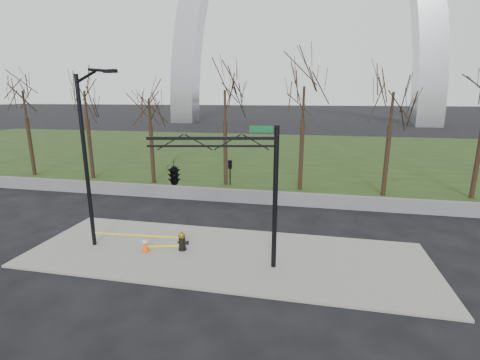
% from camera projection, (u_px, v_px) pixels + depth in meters
% --- Properties ---
extents(ground, '(500.00, 500.00, 0.00)m').
position_uv_depth(ground, '(225.00, 256.00, 15.56)').
color(ground, black).
rests_on(ground, ground).
extents(sidewalk, '(18.00, 6.00, 0.10)m').
position_uv_depth(sidewalk, '(225.00, 255.00, 15.55)').
color(sidewalk, slate).
rests_on(sidewalk, ground).
extents(grass_strip, '(120.00, 40.00, 0.06)m').
position_uv_depth(grass_strip, '(282.00, 152.00, 44.07)').
color(grass_strip, '#1D3212').
rests_on(grass_strip, ground).
extents(guardrail, '(60.00, 0.30, 0.90)m').
position_uv_depth(guardrail, '(254.00, 197.00, 23.06)').
color(guardrail, '#59595B').
rests_on(guardrail, ground).
extents(tree_row, '(45.88, 4.00, 8.49)m').
position_uv_depth(tree_row, '(262.00, 134.00, 25.96)').
color(tree_row, black).
rests_on(tree_row, ground).
extents(fire_hydrant, '(0.57, 0.37, 0.92)m').
position_uv_depth(fire_hydrant, '(182.00, 241.00, 15.83)').
color(fire_hydrant, black).
rests_on(fire_hydrant, sidewalk).
extents(traffic_cone, '(0.43, 0.43, 0.70)m').
position_uv_depth(traffic_cone, '(145.00, 244.00, 15.71)').
color(traffic_cone, '#F0540C').
rests_on(traffic_cone, sidewalk).
extents(street_light, '(2.35, 0.76, 8.21)m').
position_uv_depth(street_light, '(88.00, 151.00, 15.32)').
color(street_light, black).
rests_on(street_light, ground).
extents(traffic_signal_mast, '(5.01, 2.54, 6.00)m').
position_uv_depth(traffic_signal_mast, '(194.00, 173.00, 13.43)').
color(traffic_signal_mast, black).
rests_on(traffic_signal_mast, ground).
extents(caution_tape, '(4.38, 0.49, 0.46)m').
position_uv_depth(caution_tape, '(144.00, 238.00, 16.01)').
color(caution_tape, yellow).
rests_on(caution_tape, ground).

